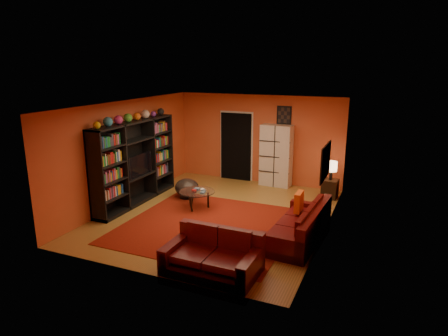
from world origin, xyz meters
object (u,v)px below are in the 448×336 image
at_px(coffee_table, 197,193).
at_px(bowl_chair, 187,188).
at_px(sofa, 302,227).
at_px(table_lamp, 331,167).
at_px(tv, 137,165).
at_px(side_table, 330,189).
at_px(loveseat, 214,255).
at_px(storage_cabinet, 276,156).
at_px(entertainment_unit, 135,162).

height_order(coffee_table, bowl_chair, bowl_chair).
distance_m(sofa, table_lamp, 2.96).
relative_size(tv, table_lamp, 1.95).
xyz_separation_m(sofa, side_table, (0.11, 2.90, -0.04)).
distance_m(loveseat, storage_cabinet, 5.27).
distance_m(bowl_chair, table_lamp, 3.85).
xyz_separation_m(storage_cabinet, bowl_chair, (-1.84, -2.02, -0.61)).
height_order(sofa, storage_cabinet, storage_cabinet).
bearing_deg(coffee_table, sofa, -15.91).
height_order(coffee_table, side_table, side_table).
bearing_deg(storage_cabinet, sofa, -62.27).
relative_size(storage_cabinet, side_table, 3.58).
bearing_deg(side_table, table_lamp, 0.00).
relative_size(tv, coffee_table, 1.11).
bearing_deg(loveseat, sofa, -31.00).
relative_size(coffee_table, table_lamp, 1.77).
distance_m(tv, coffee_table, 1.72).
bearing_deg(side_table, bowl_chair, -156.52).
bearing_deg(sofa, table_lamp, 91.16).
height_order(sofa, bowl_chair, sofa).
xyz_separation_m(bowl_chair, side_table, (3.49, 1.52, -0.03)).
bearing_deg(storage_cabinet, side_table, -13.46).
relative_size(coffee_table, bowl_chair, 1.37).
xyz_separation_m(loveseat, table_lamp, (1.23, 4.71, 0.57)).
xyz_separation_m(tv, bowl_chair, (0.99, 0.80, -0.72)).
distance_m(storage_cabinet, side_table, 1.84).
height_order(tv, sofa, tv).
bearing_deg(table_lamp, sofa, -92.23).
distance_m(side_table, table_lamp, 0.60).
distance_m(entertainment_unit, loveseat, 4.15).
xyz_separation_m(entertainment_unit, storage_cabinet, (2.88, 2.80, -0.16)).
relative_size(sofa, storage_cabinet, 1.24).
bearing_deg(tv, coffee_table, -82.78).
bearing_deg(side_table, sofa, -92.23).
bearing_deg(bowl_chair, tv, -140.84).
xyz_separation_m(sofa, storage_cabinet, (-1.53, 3.41, 0.61)).
relative_size(entertainment_unit, sofa, 1.35).
relative_size(storage_cabinet, bowl_chair, 2.81).
relative_size(sofa, bowl_chair, 3.50).
bearing_deg(tv, side_table, -62.61).
xyz_separation_m(entertainment_unit, table_lamp, (4.53, 2.30, -0.20)).
bearing_deg(coffee_table, entertainment_unit, -173.73).
height_order(storage_cabinet, side_table, storage_cabinet).
distance_m(entertainment_unit, sofa, 4.52).
height_order(tv, coffee_table, tv).
xyz_separation_m(entertainment_unit, loveseat, (3.29, -2.41, -0.77)).
xyz_separation_m(sofa, table_lamp, (0.11, 2.90, 0.57)).
bearing_deg(table_lamp, entertainment_unit, -153.08).
height_order(sofa, side_table, sofa).
bearing_deg(storage_cabinet, entertainment_unit, -132.28).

